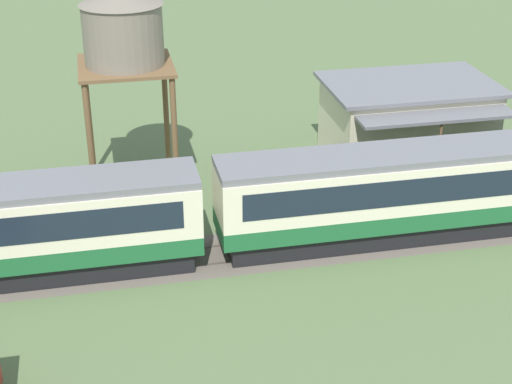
% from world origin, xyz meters
% --- Properties ---
extents(passenger_train, '(100.42, 2.87, 4.11)m').
position_xyz_m(passenger_train, '(-26.60, 1.96, 2.28)').
color(passenger_train, '#1E6033').
rests_on(passenger_train, ground_plane).
extents(station_building, '(8.82, 7.18, 4.33)m').
position_xyz_m(station_building, '(-25.05, 9.80, 2.20)').
color(station_building, beige).
rests_on(station_building, ground_plane).
extents(water_tower, '(4.38, 4.38, 9.69)m').
position_xyz_m(water_tower, '(-39.59, 9.39, 7.76)').
color(water_tower, brown).
rests_on(water_tower, ground_plane).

